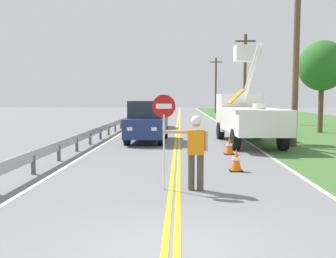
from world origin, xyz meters
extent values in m
plane|color=slate|center=(0.00, 0.00, 0.00)|extent=(160.00, 160.00, 0.00)
cube|color=yellow|center=(-0.09, 20.00, 0.01)|extent=(0.11, 110.00, 0.01)
cube|color=yellow|center=(0.09, 20.00, 0.01)|extent=(0.11, 110.00, 0.01)
cube|color=silver|center=(3.60, 20.00, 0.01)|extent=(0.12, 110.00, 0.01)
cube|color=silver|center=(-3.60, 20.00, 0.01)|extent=(0.12, 110.00, 0.01)
cylinder|color=#474238|center=(0.63, 3.74, 0.44)|extent=(0.16, 0.16, 0.88)
cylinder|color=#474238|center=(0.41, 3.75, 0.44)|extent=(0.16, 0.16, 0.88)
cube|color=orange|center=(0.52, 3.74, 1.18)|extent=(0.41, 0.26, 0.60)
cylinder|color=tan|center=(0.02, 3.77, 1.43)|extent=(0.60, 0.12, 0.09)
cylinder|color=tan|center=(0.76, 3.73, 1.21)|extent=(0.09, 0.09, 0.48)
sphere|color=tan|center=(0.52, 3.74, 1.65)|extent=(0.22, 0.22, 0.22)
sphere|color=white|center=(0.52, 3.74, 1.70)|extent=(0.25, 0.25, 0.25)
cylinder|color=silver|center=(-0.26, 3.78, 0.92)|extent=(0.04, 0.04, 1.85)
cylinder|color=#B71414|center=(-0.26, 3.78, 2.05)|extent=(0.56, 0.03, 0.56)
cube|color=white|center=(-0.26, 3.76, 2.05)|extent=(0.38, 0.01, 0.12)
cube|color=white|center=(3.50, 11.75, 1.21)|extent=(2.49, 4.69, 1.10)
cube|color=white|center=(3.36, 15.20, 1.46)|extent=(2.29, 2.19, 2.00)
cube|color=#1E2833|center=(3.31, 16.23, 1.76)|extent=(1.98, 0.14, 0.90)
cylinder|color=silver|center=(3.54, 10.83, 1.88)|extent=(0.56, 0.56, 0.24)
cylinder|color=silver|center=(3.47, 12.51, 3.27)|extent=(0.39, 3.51, 2.71)
cube|color=white|center=(3.40, 14.19, 4.53)|extent=(0.94, 0.94, 0.80)
cube|color=orange|center=(2.40, 9.90, 2.31)|extent=(0.63, 0.82, 0.59)
cylinder|color=black|center=(2.34, 14.96, 0.46)|extent=(0.36, 0.93, 0.92)
cylinder|color=black|center=(4.40, 15.04, 0.46)|extent=(0.36, 0.93, 0.92)
cylinder|color=black|center=(2.52, 10.68, 0.46)|extent=(0.36, 0.93, 0.92)
cylinder|color=black|center=(4.58, 10.76, 0.46)|extent=(0.36, 0.93, 0.92)
cube|color=navy|center=(-1.55, 13.64, 0.80)|extent=(1.94, 4.64, 0.92)
cube|color=#1E2833|center=(-1.55, 13.64, 1.68)|extent=(1.68, 2.89, 0.84)
cube|color=#EAEACC|center=(-1.05, 11.35, 0.85)|extent=(0.24, 0.07, 0.16)
cube|color=#EAEACC|center=(-2.15, 11.37, 0.85)|extent=(0.24, 0.07, 0.16)
cylinder|color=black|center=(-0.76, 12.19, 0.34)|extent=(0.29, 0.69, 0.68)
cylinder|color=black|center=(-2.40, 12.23, 0.34)|extent=(0.29, 0.69, 0.68)
cylinder|color=black|center=(-0.70, 15.04, 0.34)|extent=(0.29, 0.69, 0.68)
cylinder|color=black|center=(-2.34, 15.08, 0.34)|extent=(0.29, 0.69, 0.68)
cube|color=maroon|center=(-2.01, 22.19, 0.70)|extent=(1.99, 4.17, 0.72)
cube|color=#1E2833|center=(-2.00, 22.44, 1.38)|extent=(1.68, 1.78, 0.64)
cube|color=#EAEACC|center=(-1.53, 20.14, 0.75)|extent=(0.24, 0.07, 0.16)
cube|color=#EAEACC|center=(-2.64, 20.19, 0.75)|extent=(0.24, 0.07, 0.16)
cylinder|color=black|center=(-1.24, 20.89, 0.34)|extent=(0.31, 0.69, 0.68)
cylinder|color=black|center=(-2.88, 20.95, 0.34)|extent=(0.31, 0.69, 0.68)
cylinder|color=black|center=(-1.14, 23.43, 0.34)|extent=(0.31, 0.69, 0.68)
cylinder|color=black|center=(-2.78, 23.49, 0.34)|extent=(0.31, 0.69, 0.68)
cylinder|color=brown|center=(5.37, 11.88, 4.23)|extent=(0.28, 0.28, 8.47)
cylinder|color=brown|center=(5.96, 28.35, 3.95)|extent=(0.28, 0.28, 7.90)
cube|color=brown|center=(5.96, 28.35, 7.30)|extent=(1.80, 0.14, 0.14)
cylinder|color=brown|center=(5.32, 48.73, 4.01)|extent=(0.28, 0.28, 8.02)
cube|color=brown|center=(5.32, 48.73, 7.42)|extent=(1.80, 0.14, 0.14)
cone|color=orange|center=(1.86, 6.11, 0.35)|extent=(0.36, 0.36, 0.70)
cylinder|color=white|center=(1.86, 6.11, 0.39)|extent=(0.25, 0.25, 0.08)
cube|color=black|center=(1.86, 6.11, 0.01)|extent=(0.40, 0.40, 0.03)
cone|color=orange|center=(2.10, 9.49, 0.35)|extent=(0.36, 0.36, 0.70)
cylinder|color=white|center=(2.10, 9.49, 0.39)|extent=(0.25, 0.25, 0.08)
cube|color=black|center=(2.10, 9.49, 0.01)|extent=(0.40, 0.40, 0.03)
cube|color=#9EA0A3|center=(-4.20, 15.74, 0.55)|extent=(0.06, 32.00, 0.32)
cube|color=#4C4C51|center=(-4.20, 5.46, 0.28)|extent=(0.10, 0.10, 0.55)
cube|color=#4C4C51|center=(-4.20, 7.74, 0.28)|extent=(0.10, 0.10, 0.55)
cube|color=#4C4C51|center=(-4.20, 10.03, 0.28)|extent=(0.10, 0.10, 0.55)
cube|color=#4C4C51|center=(-4.20, 12.32, 0.28)|extent=(0.10, 0.10, 0.55)
cube|color=#4C4C51|center=(-4.20, 14.60, 0.28)|extent=(0.10, 0.10, 0.55)
cube|color=#4C4C51|center=(-4.20, 16.89, 0.28)|extent=(0.10, 0.10, 0.55)
cube|color=#4C4C51|center=(-4.20, 19.17, 0.28)|extent=(0.10, 0.10, 0.55)
cube|color=#4C4C51|center=(-4.20, 21.46, 0.28)|extent=(0.10, 0.10, 0.55)
cube|color=#4C4C51|center=(-4.20, 23.74, 0.28)|extent=(0.10, 0.10, 0.55)
cube|color=#4C4C51|center=(-4.20, 26.03, 0.28)|extent=(0.10, 0.10, 0.55)
cube|color=#4C4C51|center=(-4.20, 28.32, 0.28)|extent=(0.10, 0.10, 0.55)
cube|color=#4C4C51|center=(-4.20, 30.60, 0.28)|extent=(0.10, 0.10, 0.55)
cylinder|color=brown|center=(9.21, 18.89, 1.50)|extent=(0.32, 0.32, 3.00)
ellipsoid|color=#286623|center=(9.21, 18.89, 4.30)|extent=(3.00, 3.00, 3.20)
camera|label=1|loc=(0.13, -5.07, 2.25)|focal=39.15mm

